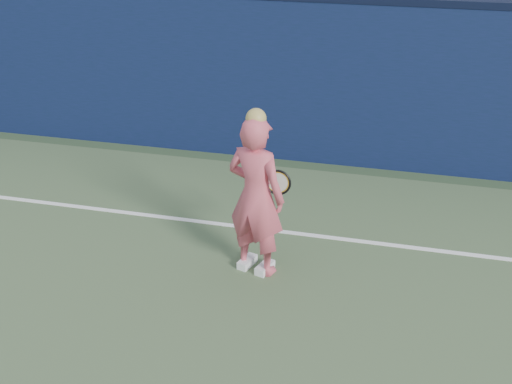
# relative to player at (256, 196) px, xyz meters

# --- Properties ---
(backstop_wall) EXTENTS (24.00, 0.40, 2.50)m
(backstop_wall) POSITION_rel_player_xyz_m (-0.10, 3.40, 0.30)
(backstop_wall) COLOR black
(backstop_wall) RESTS_ON ground
(player) EXTENTS (0.79, 0.63, 1.97)m
(player) POSITION_rel_player_xyz_m (0.00, 0.00, 0.00)
(player) COLOR #CD505F
(player) RESTS_ON ground
(racket) EXTENTS (0.57, 0.19, 0.32)m
(racket) POSITION_rel_player_xyz_m (0.13, 0.42, -0.01)
(racket) COLOR black
(racket) RESTS_ON ground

